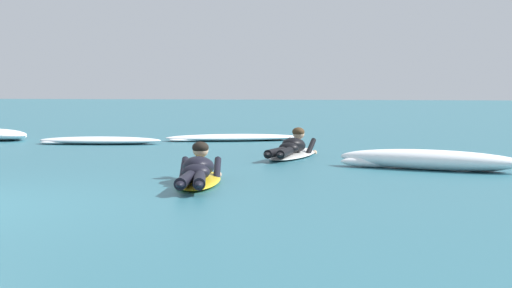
% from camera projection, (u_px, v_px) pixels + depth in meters
% --- Properties ---
extents(ground_plane, '(120.00, 120.00, 0.00)m').
position_uv_depth(ground_plane, '(181.00, 143.00, 17.89)').
color(ground_plane, '#2D6B7A').
extents(surfer_near, '(0.97, 2.60, 0.53)m').
position_uv_depth(surfer_near, '(198.00, 173.00, 10.27)').
color(surfer_near, yellow).
rests_on(surfer_near, ground).
extents(surfer_far, '(0.80, 2.57, 0.55)m').
position_uv_depth(surfer_far, '(292.00, 150.00, 14.15)').
color(surfer_far, white).
rests_on(surfer_far, ground).
extents(whitewater_front, '(2.68, 1.14, 0.16)m').
position_uv_depth(whitewater_front, '(100.00, 141.00, 17.41)').
color(whitewater_front, white).
rests_on(whitewater_front, ground).
extents(whitewater_mid_left, '(2.80, 1.35, 0.30)m').
position_uv_depth(whitewater_mid_left, '(429.00, 160.00, 11.99)').
color(whitewater_mid_left, white).
rests_on(whitewater_mid_left, ground).
extents(whitewater_back, '(3.15, 1.92, 0.15)m').
position_uv_depth(whitewater_back, '(233.00, 138.00, 18.52)').
color(whitewater_back, white).
rests_on(whitewater_back, ground).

